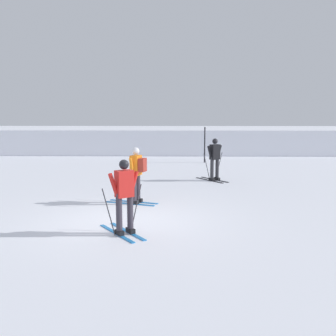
{
  "coord_description": "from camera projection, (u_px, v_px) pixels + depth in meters",
  "views": [
    {
      "loc": [
        1.29,
        -9.65,
        2.74
      ],
      "look_at": [
        1.04,
        3.26,
        0.9
      ],
      "focal_mm": 41.82,
      "sensor_mm": 36.0,
      "label": 1
    }
  ],
  "objects": [
    {
      "name": "ground_plane",
      "position": [
        125.0,
        221.0,
        9.96
      ],
      "size": [
        120.0,
        120.0,
        0.0
      ],
      "primitive_type": "plane",
      "color": "white"
    },
    {
      "name": "far_snow_ridge",
      "position": [
        158.0,
        139.0,
        28.62
      ],
      "size": [
        80.0,
        8.32,
        1.62
      ],
      "primitive_type": "cube",
      "color": "white",
      "rests_on": "ground"
    },
    {
      "name": "skier_black",
      "position": [
        215.0,
        158.0,
        15.7
      ],
      "size": [
        1.25,
        1.5,
        1.71
      ],
      "color": "black",
      "rests_on": "ground"
    },
    {
      "name": "skier_orange",
      "position": [
        137.0,
        172.0,
        11.73
      ],
      "size": [
        1.63,
        0.96,
        1.71
      ],
      "color": "#237AC6",
      "rests_on": "ground"
    },
    {
      "name": "skier_red",
      "position": [
        124.0,
        195.0,
        8.73
      ],
      "size": [
        1.22,
        1.52,
        1.71
      ],
      "color": "#237AC6",
      "rests_on": "ground"
    },
    {
      "name": "trail_marker_pole",
      "position": [
        205.0,
        145.0,
        21.4
      ],
      "size": [
        0.07,
        0.07,
        1.96
      ],
      "primitive_type": "cylinder",
      "color": "black",
      "rests_on": "ground"
    }
  ]
}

